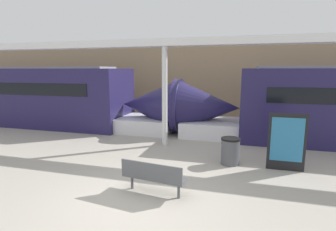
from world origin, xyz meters
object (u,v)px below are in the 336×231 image
Objects in this scene: trash_bin at (230,151)px; poster_board at (287,142)px; support_column_near at (165,97)px; train_right at (23,97)px; bench_near at (153,175)px.

trash_bin is 0.49× the size of poster_board.
support_column_near is (-2.67, 1.54, 1.53)m from trash_bin.
poster_board is at bearing -20.80° from support_column_near.
train_right is 21.04× the size of trash_bin.
trash_bin is (1.74, 2.70, -0.06)m from bench_near.
poster_board is (3.39, 2.60, 0.40)m from bench_near.
trash_bin is (11.81, -3.78, -1.07)m from train_right.
poster_board is 4.75m from support_column_near.
trash_bin is 1.72m from poster_board.
support_column_near reaches higher than train_right.
bench_near is 0.94× the size of poster_board.
poster_board reaches higher than bench_near.
train_right reaches higher than bench_near.
poster_board is at bearing -16.06° from train_right.
trash_bin is at bearing -29.99° from support_column_near.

